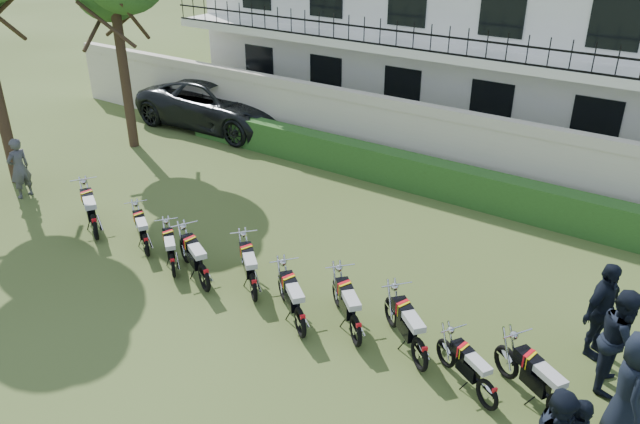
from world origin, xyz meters
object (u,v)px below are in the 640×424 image
object	(u,v)px
motorcycle_5	(300,316)
motorcycle_7	(420,348)
motorcycle_1	(145,240)
officer_5	(602,310)
motorcycle_4	(253,282)
motorcycle_2	(172,260)
motorcycle_9	(562,405)
motorcycle_8	(488,388)
officer_3	(632,387)
motorcycle_0	(94,221)
motorcycle_6	(356,324)
motorcycle_3	(204,272)
suv	(220,104)
inspector	(19,168)
officer_4	(621,340)

from	to	relation	value
motorcycle_5	motorcycle_7	distance (m)	2.32
motorcycle_1	officer_5	distance (m)	9.73
motorcycle_1	motorcycle_4	xyz separation A→B (m)	(3.23, 0.04, 0.04)
motorcycle_2	motorcycle_1	bearing A→B (deg)	115.41
motorcycle_9	officer_5	xyz separation A→B (m)	(-0.01, 2.22, 0.47)
motorcycle_4	motorcycle_7	world-z (taller)	motorcycle_7
motorcycle_1	motorcycle_5	size ratio (longest dim) A/B	0.97
motorcycle_8	officer_3	distance (m)	2.10
motorcycle_2	motorcycle_4	size ratio (longest dim) A/B	0.93
motorcycle_0	motorcycle_6	bearing A→B (deg)	-58.61
motorcycle_5	officer_3	bearing A→B (deg)	-43.38
motorcycle_5	motorcycle_7	size ratio (longest dim) A/B	1.01
motorcycle_5	officer_5	world-z (taller)	officer_5
motorcycle_6	officer_3	world-z (taller)	officer_3
motorcycle_7	motorcycle_8	distance (m)	1.36
motorcycle_3	suv	xyz separation A→B (m)	(-7.17, 8.22, 0.38)
motorcycle_0	suv	size ratio (longest dim) A/B	0.29
motorcycle_5	motorcycle_2	bearing A→B (deg)	125.98
motorcycle_2	motorcycle_4	distance (m)	2.08
motorcycle_7	officer_5	bearing A→B (deg)	-8.00
inspector	officer_3	bearing A→B (deg)	89.04
motorcycle_7	officer_4	xyz separation A→B (m)	(2.88, 1.54, 0.47)
officer_3	motorcycle_0	bearing A→B (deg)	78.52
motorcycle_5	suv	world-z (taller)	suv
motorcycle_9	officer_5	bearing A→B (deg)	31.24
officer_4	officer_5	world-z (taller)	officer_4
motorcycle_9	officer_4	world-z (taller)	officer_4
officer_5	motorcycle_3	bearing A→B (deg)	126.56
motorcycle_4	motorcycle_8	world-z (taller)	motorcycle_4
motorcycle_6	motorcycle_8	size ratio (longest dim) A/B	1.00
motorcycle_4	motorcycle_7	distance (m)	3.78
motorcycle_0	motorcycle_7	bearing A→B (deg)	-58.39
suv	officer_4	xyz separation A→B (m)	(14.91, -6.33, 0.08)
motorcycle_0	motorcycle_4	xyz separation A→B (m)	(4.87, 0.21, -0.05)
motorcycle_3	officer_3	xyz separation A→B (m)	(8.12, 0.79, 0.46)
motorcycle_6	officer_5	size ratio (longest dim) A/B	0.78
motorcycle_8	officer_4	distance (m)	2.41
motorcycle_9	officer_5	size ratio (longest dim) A/B	0.88
suv	inspector	world-z (taller)	suv
motorcycle_5	motorcycle_0	bearing A→B (deg)	125.83
motorcycle_2	officer_3	bearing A→B (deg)	-46.76
motorcycle_6	inspector	world-z (taller)	inspector
motorcycle_0	motorcycle_6	distance (m)	7.37
suv	motorcycle_4	bearing A→B (deg)	-135.68
motorcycle_1	motorcycle_7	bearing A→B (deg)	-57.42
motorcycle_8	officer_5	distance (m)	2.75
motorcycle_6	officer_4	distance (m)	4.48
motorcycle_6	inspector	bearing A→B (deg)	130.22
officer_4	motorcycle_5	bearing A→B (deg)	103.54
motorcycle_2	officer_4	world-z (taller)	officer_4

